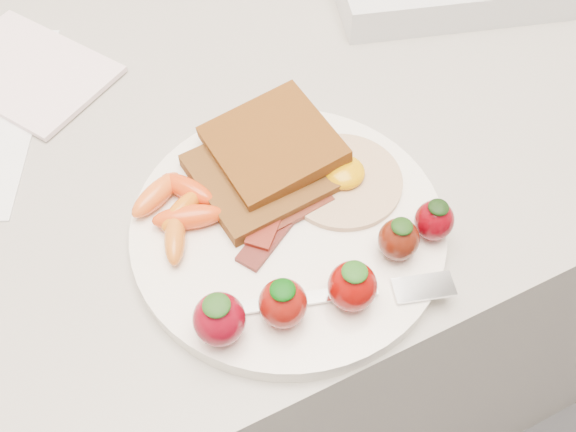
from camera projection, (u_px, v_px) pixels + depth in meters
name	position (u px, v px, depth m)	size (l,w,h in m)	color
counter	(251.00, 309.00, 1.02)	(2.00, 0.60, 0.90)	gray
plate	(288.00, 229.00, 0.55)	(0.27, 0.27, 0.02)	white
toast_lower	(258.00, 175.00, 0.57)	(0.10, 0.10, 0.01)	#502F11
toast_upper	(273.00, 144.00, 0.57)	(0.10, 0.10, 0.01)	#402403
fried_egg	(343.00, 178.00, 0.57)	(0.14, 0.14, 0.02)	beige
bacon_strips	(278.00, 217.00, 0.55)	(0.10, 0.09, 0.01)	#380B0D
baby_carrots	(178.00, 209.00, 0.54)	(0.08, 0.10, 0.02)	#CE620F
strawberries	(326.00, 279.00, 0.49)	(0.23, 0.06, 0.05)	maroon
fork	(359.00, 293.00, 0.51)	(0.17, 0.07, 0.00)	silver
notepad	(26.00, 71.00, 0.67)	(0.12, 0.17, 0.01)	silver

